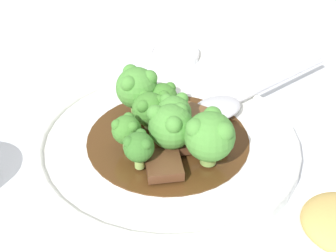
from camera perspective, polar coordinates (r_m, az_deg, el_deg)
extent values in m
plane|color=silver|center=(0.57, 0.00, -2.77)|extent=(4.00, 4.00, 0.00)
cylinder|color=white|center=(0.56, 0.00, -2.22)|extent=(0.31, 0.31, 0.01)
torus|color=white|center=(0.56, 0.00, -1.65)|extent=(0.31, 0.31, 0.01)
cylinder|color=#4C2D14|center=(0.56, 0.00, -1.59)|extent=(0.19, 0.19, 0.00)
cube|color=brown|center=(0.58, 2.31, 1.54)|extent=(0.07, 0.07, 0.02)
cube|color=#56331E|center=(0.51, -0.54, -4.78)|extent=(0.04, 0.04, 0.01)
cube|color=#56331E|center=(0.54, 3.58, -1.72)|extent=(0.04, 0.07, 0.01)
cylinder|color=#7FA84C|center=(0.55, 0.62, -0.15)|extent=(0.01, 0.01, 0.02)
sphere|color=#4C8E38|center=(0.54, 0.64, 1.86)|extent=(0.04, 0.04, 0.04)
sphere|color=#4C8E38|center=(0.52, 0.86, 2.09)|extent=(0.02, 0.02, 0.02)
sphere|color=#4C8E38|center=(0.54, 1.69, 3.31)|extent=(0.02, 0.02, 0.02)
sphere|color=#4C8E38|center=(0.54, -0.62, 3.12)|extent=(0.02, 0.02, 0.02)
cylinder|color=#8EB756|center=(0.53, -4.96, -2.11)|extent=(0.01, 0.01, 0.01)
sphere|color=#427F2D|center=(0.52, -5.07, -0.48)|extent=(0.03, 0.03, 0.03)
sphere|color=#427F2D|center=(0.51, -4.31, -0.11)|extent=(0.01, 0.01, 0.01)
sphere|color=#427F2D|center=(0.53, -4.82, 1.00)|extent=(0.01, 0.01, 0.01)
sphere|color=#427F2D|center=(0.52, -6.24, 0.12)|extent=(0.01, 0.01, 0.01)
cylinder|color=#8EB756|center=(0.57, -2.23, 0.37)|extent=(0.01, 0.01, 0.01)
sphere|color=#427F2D|center=(0.56, -2.28, 2.05)|extent=(0.04, 0.04, 0.04)
sphere|color=#427F2D|center=(0.55, -0.96, 3.02)|extent=(0.02, 0.02, 0.02)
sphere|color=#427F2D|center=(0.56, -2.91, 3.67)|extent=(0.02, 0.02, 0.02)
sphere|color=#427F2D|center=(0.54, -3.05, 2.39)|extent=(0.02, 0.02, 0.02)
cylinder|color=#8EB756|center=(0.59, -0.64, 1.86)|extent=(0.01, 0.01, 0.01)
sphere|color=#427F2D|center=(0.58, -0.65, 3.41)|extent=(0.04, 0.04, 0.04)
sphere|color=#427F2D|center=(0.58, 0.26, 4.68)|extent=(0.01, 0.01, 0.01)
sphere|color=#427F2D|center=(0.58, -1.76, 4.51)|extent=(0.01, 0.01, 0.01)
sphere|color=#427F2D|center=(0.56, -0.49, 3.65)|extent=(0.01, 0.01, 0.01)
cylinder|color=#7FA84C|center=(0.51, 4.94, -3.72)|extent=(0.02, 0.02, 0.02)
sphere|color=#4C8E38|center=(0.50, 5.11, -1.27)|extent=(0.05, 0.05, 0.05)
sphere|color=#4C8E38|center=(0.50, 5.43, 1.25)|extent=(0.02, 0.02, 0.02)
sphere|color=#4C8E38|center=(0.48, 3.35, -0.27)|extent=(0.02, 0.02, 0.02)
sphere|color=#4C8E38|center=(0.48, 6.82, -0.67)|extent=(0.02, 0.02, 0.02)
cylinder|color=#7FA84C|center=(0.59, -3.73, 2.47)|extent=(0.02, 0.02, 0.02)
sphere|color=#4C8E38|center=(0.58, -3.83, 4.66)|extent=(0.05, 0.05, 0.05)
sphere|color=#4C8E38|center=(0.58, -4.59, 6.57)|extent=(0.02, 0.02, 0.02)
sphere|color=#4C8E38|center=(0.56, -4.81, 5.15)|extent=(0.02, 0.02, 0.02)
sphere|color=#4C8E38|center=(0.57, -2.27, 5.87)|extent=(0.02, 0.02, 0.02)
cylinder|color=#7FA84C|center=(0.53, 0.10, -2.26)|extent=(0.02, 0.02, 0.01)
sphere|color=#4C8E38|center=(0.52, 0.11, -0.09)|extent=(0.05, 0.05, 0.05)
sphere|color=#4C8E38|center=(0.51, -1.55, 1.55)|extent=(0.02, 0.02, 0.02)
sphere|color=#4C8E38|center=(0.49, 0.40, 0.14)|extent=(0.02, 0.02, 0.02)
sphere|color=#4C8E38|center=(0.52, 1.47, 1.83)|extent=(0.02, 0.02, 0.02)
cylinder|color=#8EB756|center=(0.51, -3.49, -4.31)|extent=(0.01, 0.01, 0.02)
sphere|color=#387028|center=(0.49, -3.58, -2.57)|extent=(0.03, 0.03, 0.03)
sphere|color=#387028|center=(0.49, -4.78, -1.99)|extent=(0.01, 0.01, 0.01)
sphere|color=#387028|center=(0.48, -2.73, -2.24)|extent=(0.01, 0.01, 0.01)
sphere|color=#387028|center=(0.50, -3.34, -1.02)|extent=(0.01, 0.01, 0.01)
ellipsoid|color=silver|center=(0.59, 5.94, 2.15)|extent=(0.08, 0.08, 0.01)
cylinder|color=silver|center=(0.67, 13.69, 5.53)|extent=(0.09, 0.16, 0.01)
cylinder|color=white|center=(0.76, 0.77, 8.64)|extent=(0.08, 0.08, 0.01)
torus|color=white|center=(0.75, 0.78, 8.98)|extent=(0.08, 0.08, 0.01)
cube|color=silver|center=(0.74, 7.52, 7.49)|extent=(0.12, 0.09, 0.01)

